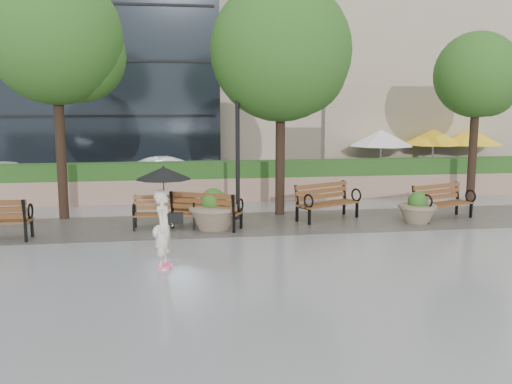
{
  "coord_description": "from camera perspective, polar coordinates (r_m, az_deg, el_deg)",
  "views": [
    {
      "loc": [
        -1.69,
        -12.35,
        3.29
      ],
      "look_at": [
        0.47,
        1.66,
        1.1
      ],
      "focal_mm": 40.0,
      "sensor_mm": 36.0,
      "label": 1
    }
  ],
  "objects": [
    {
      "name": "bench_3",
      "position": [
        16.48,
        7.15,
        -1.71
      ],
      "size": [
        2.04,
        1.53,
        1.03
      ],
      "rotation": [
        0.0,
        0.0,
        0.46
      ],
      "color": "brown",
      "rests_on": "ground"
    },
    {
      "name": "patio_umb_white",
      "position": [
        22.48,
        12.42,
        5.27
      ],
      "size": [
        2.5,
        2.5,
        2.3
      ],
      "color": "black",
      "rests_on": "ground"
    },
    {
      "name": "patio_umb_yellow_a",
      "position": [
        23.74,
        17.33,
        5.25
      ],
      "size": [
        2.5,
        2.5,
        2.3
      ],
      "color": "black",
      "rests_on": "ground"
    },
    {
      "name": "ground",
      "position": [
        12.89,
        -0.96,
        -6.01
      ],
      "size": [
        100.0,
        100.0,
        0.0
      ],
      "primitive_type": "plane",
      "color": "gray",
      "rests_on": "ground"
    },
    {
      "name": "bench_2",
      "position": [
        15.24,
        -4.97,
        -2.57
      ],
      "size": [
        1.98,
        1.52,
        1.0
      ],
      "rotation": [
        0.0,
        0.0,
        2.65
      ],
      "color": "brown",
      "rests_on": "ground"
    },
    {
      "name": "cafe_wall",
      "position": [
        25.03,
        17.86,
        5.41
      ],
      "size": [
        10.0,
        0.6,
        4.0
      ],
      "primitive_type": "cube",
      "color": "tan",
      "rests_on": "ground"
    },
    {
      "name": "cobble_strip",
      "position": [
        15.79,
        -2.45,
        -3.23
      ],
      "size": [
        28.0,
        3.2,
        0.01
      ],
      "primitive_type": "cube",
      "color": "#383330",
      "rests_on": "ground"
    },
    {
      "name": "patio_umb_yellow_b",
      "position": [
        24.26,
        20.67,
        5.15
      ],
      "size": [
        2.5,
        2.5,
        2.3
      ],
      "color": "black",
      "rests_on": "ground"
    },
    {
      "name": "lamppost",
      "position": [
        16.23,
        -1.85,
        4.33
      ],
      "size": [
        0.28,
        0.28,
        4.57
      ],
      "color": "black",
      "rests_on": "ground"
    },
    {
      "name": "hedge_wall",
      "position": [
        19.6,
        -3.77,
        1.07
      ],
      "size": [
        24.0,
        0.8,
        1.35
      ],
      "color": "#9E7866",
      "rests_on": "ground"
    },
    {
      "name": "car_right",
      "position": [
        22.33,
        -8.26,
        1.86
      ],
      "size": [
        4.02,
        2.11,
        1.26
      ],
      "primitive_type": "imported",
      "rotation": [
        0.0,
        0.0,
        1.78
      ],
      "color": "white",
      "rests_on": "ground"
    },
    {
      "name": "tree_1",
      "position": [
        17.01,
        2.96,
        13.49
      ],
      "size": [
        4.09,
        4.09,
        6.86
      ],
      "color": "black",
      "rests_on": "ground"
    },
    {
      "name": "asphalt_street",
      "position": [
        23.64,
        -4.61,
        0.76
      ],
      "size": [
        40.0,
        7.0,
        0.0
      ],
      "primitive_type": "cube",
      "color": "black",
      "rests_on": "ground"
    },
    {
      "name": "pedestrian",
      "position": [
        11.54,
        -9.2,
        -1.53
      ],
      "size": [
        1.12,
        1.12,
        2.05
      ],
      "rotation": [
        0.0,
        0.0,
        1.3
      ],
      "color": "#F0E1CA",
      "rests_on": "ground"
    },
    {
      "name": "planter_right",
      "position": [
        16.54,
        15.83,
        -1.8
      ],
      "size": [
        1.06,
        1.06,
        0.89
      ],
      "color": "#7F6B56",
      "rests_on": "ground"
    },
    {
      "name": "bench_1",
      "position": [
        15.34,
        -9.13,
        -2.71
      ],
      "size": [
        1.68,
        0.75,
        0.88
      ],
      "rotation": [
        0.0,
        0.0,
        -0.06
      ],
      "color": "brown",
      "rests_on": "ground"
    },
    {
      "name": "tree_0",
      "position": [
        17.28,
        -18.88,
        13.93
      ],
      "size": [
        3.76,
        3.72,
        6.97
      ],
      "color": "black",
      "rests_on": "ground"
    },
    {
      "name": "car_left",
      "position": [
        22.91,
        -23.4,
        1.31
      ],
      "size": [
        4.27,
        2.1,
        1.19
      ],
      "primitive_type": "imported",
      "rotation": [
        0.0,
        0.0,
        1.68
      ],
      "color": "white",
      "rests_on": "ground"
    },
    {
      "name": "planter_left",
      "position": [
        15.12,
        -4.27,
        -2.14
      ],
      "size": [
        1.31,
        1.31,
        1.1
      ],
      "color": "#7F6B56",
      "rests_on": "ground"
    },
    {
      "name": "cafe_hedge",
      "position": [
        22.99,
        19.01,
        1.21
      ],
      "size": [
        8.0,
        0.5,
        0.9
      ],
      "primitive_type": "cube",
      "color": "#1A4617",
      "rests_on": "ground"
    },
    {
      "name": "tree_2",
      "position": [
        20.64,
        21.49,
        10.5
      ],
      "size": [
        3.0,
        2.82,
        5.66
      ],
      "color": "black",
      "rests_on": "ground"
    },
    {
      "name": "bench_4",
      "position": [
        17.25,
        18.16,
        -1.65
      ],
      "size": [
        1.98,
        1.36,
        1.0
      ],
      "rotation": [
        0.0,
        0.0,
        0.37
      ],
      "color": "brown",
      "rests_on": "ground"
    }
  ]
}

